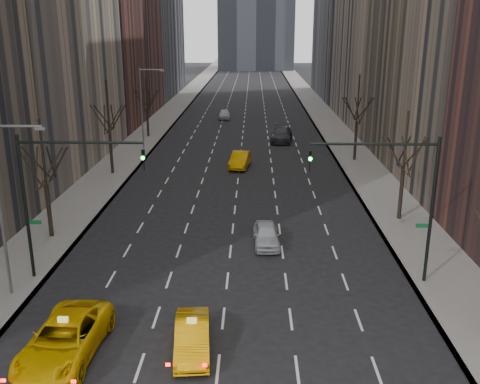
{
  "coord_description": "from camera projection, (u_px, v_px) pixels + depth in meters",
  "views": [
    {
      "loc": [
        1.38,
        -14.79,
        13.45
      ],
      "look_at": [
        0.57,
        17.32,
        3.5
      ],
      "focal_mm": 40.0,
      "sensor_mm": 36.0,
      "label": 1
    }
  ],
  "objects": [
    {
      "name": "tree_lw_c",
      "position": [
        110.0,
        133.0,
        49.7
      ],
      "size": [
        3.36,
        3.5,
        8.74
      ],
      "color": "black",
      "rests_on": "ground"
    },
    {
      "name": "streetlight_far",
      "position": [
        144.0,
        100.0,
        59.7
      ],
      "size": [
        2.83,
        0.22,
        9.0
      ],
      "color": "slate",
      "rests_on": "ground"
    },
    {
      "name": "traffic_mast_left",
      "position": [
        54.0,
        184.0,
        28.18
      ],
      "size": [
        6.69,
        0.39,
        8.0
      ],
      "color": "black",
      "rests_on": "ground"
    },
    {
      "name": "far_car_white",
      "position": [
        224.0,
        114.0,
        81.25
      ],
      "size": [
        1.79,
        4.23,
        1.43
      ],
      "primitive_type": "imported",
      "rotation": [
        0.0,
        0.0,
        0.03
      ],
      "color": "silver",
      "rests_on": "ground"
    },
    {
      "name": "sidewalk_left",
      "position": [
        168.0,
        114.0,
        85.25
      ],
      "size": [
        4.5,
        320.0,
        0.15
      ],
      "primitive_type": "cube",
      "color": "slate",
      "rests_on": "ground"
    },
    {
      "name": "tree_lw_d",
      "position": [
        147.0,
        109.0,
        67.03
      ],
      "size": [
        3.36,
        3.5,
        7.36
      ],
      "color": "black",
      "rests_on": "ground"
    },
    {
      "name": "silver_sedan_ahead",
      "position": [
        266.0,
        235.0,
        34.26
      ],
      "size": [
        1.81,
        4.1,
        1.37
      ],
      "primitive_type": "imported",
      "rotation": [
        0.0,
        0.0,
        0.05
      ],
      "color": "#AFB3B8",
      "rests_on": "ground"
    },
    {
      "name": "streetlight_near",
      "position": [
        5.0,
        193.0,
        26.28
      ],
      "size": [
        2.83,
        0.22,
        9.0
      ],
      "color": "slate",
      "rests_on": "ground"
    },
    {
      "name": "taxi_sedan",
      "position": [
        192.0,
        337.0,
        22.96
      ],
      "size": [
        1.85,
        4.3,
        1.38
      ],
      "primitive_type": "imported",
      "rotation": [
        0.0,
        0.0,
        0.09
      ],
      "color": "#E89C04",
      "rests_on": "ground"
    },
    {
      "name": "far_suv_grey",
      "position": [
        282.0,
        134.0,
        65.45
      ],
      "size": [
        3.1,
        6.19,
        1.73
      ],
      "primitive_type": "imported",
      "rotation": [
        0.0,
        0.0,
        -0.12
      ],
      "color": "#2E2E33",
      "rests_on": "ground"
    },
    {
      "name": "tree_lw_b",
      "position": [
        46.0,
        184.0,
        34.51
      ],
      "size": [
        3.36,
        3.5,
        7.82
      ],
      "color": "black",
      "rests_on": "ground"
    },
    {
      "name": "far_taxi",
      "position": [
        240.0,
        160.0,
        53.26
      ],
      "size": [
        2.28,
        4.91,
        1.56
      ],
      "primitive_type": "imported",
      "rotation": [
        0.0,
        0.0,
        -0.14
      ],
      "color": "#D59304",
      "rests_on": "ground"
    },
    {
      "name": "sidewalk_right",
      "position": [
        322.0,
        115.0,
        84.66
      ],
      "size": [
        4.5,
        320.0,
        0.15
      ],
      "primitive_type": "cube",
      "color": "slate",
      "rests_on": "ground"
    },
    {
      "name": "taxi_suv",
      "position": [
        65.0,
        339.0,
        22.57
      ],
      "size": [
        3.08,
        6.09,
        1.65
      ],
      "primitive_type": "imported",
      "rotation": [
        0.0,
        0.0,
        -0.06
      ],
      "color": "#DBA604",
      "rests_on": "ground"
    },
    {
      "name": "tree_rw_c",
      "position": [
        357.0,
        123.0,
        54.84
      ],
      "size": [
        3.36,
        3.5,
        8.74
      ],
      "color": "black",
      "rests_on": "ground"
    },
    {
      "name": "traffic_mast_right",
      "position": [
        402.0,
        187.0,
        27.74
      ],
      "size": [
        6.69,
        0.39,
        8.0
      ],
      "color": "black",
      "rests_on": "ground"
    },
    {
      "name": "tree_rw_b",
      "position": [
        403.0,
        171.0,
        37.75
      ],
      "size": [
        3.36,
        3.5,
        7.82
      ],
      "color": "black",
      "rests_on": "ground"
    }
  ]
}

